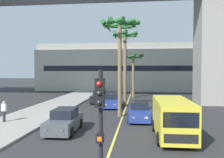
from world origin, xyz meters
TOP-DOWN VIEW (x-y plane):
  - lane_stripe_center at (0.00, 24.00)m, footprint 0.14×56.00m
  - pier_building_backdrop at (0.00, 49.54)m, footprint 38.16×8.04m
  - car_queue_front at (-3.54, 16.55)m, footprint 1.92×4.14m
  - car_queue_second at (-1.55, 27.05)m, footprint 1.95×4.16m
  - car_queue_third at (1.48, 20.82)m, footprint 1.91×4.14m
  - car_queue_fourth at (-3.54, 30.58)m, footprint 1.85×4.11m
  - delivery_van at (3.51, 15.87)m, footprint 2.25×5.29m
  - traffic_light_median_near at (0.46, 7.36)m, footprint 0.24×0.37m
  - palm_tree_near_median at (-0.25, 22.19)m, footprint 3.59×3.57m
  - palm_tree_mid_median at (0.56, 36.45)m, footprint 3.15×3.25m
  - palm_tree_far_median at (-0.17, 28.29)m, footprint 3.36×3.44m
  - pedestrian_near_crosswalk at (-8.95, 18.30)m, footprint 0.34×0.22m

SIDE VIEW (x-z plane):
  - lane_stripe_center at x=0.00m, z-range 0.00..0.01m
  - car_queue_front at x=-3.54m, z-range -0.06..1.50m
  - car_queue_second at x=-1.55m, z-range -0.06..1.50m
  - car_queue_third at x=1.48m, z-range -0.06..1.50m
  - car_queue_fourth at x=-3.54m, z-range -0.06..1.50m
  - pedestrian_near_crosswalk at x=-8.95m, z-range 0.19..1.81m
  - delivery_van at x=3.51m, z-range 0.11..2.47m
  - traffic_light_median_near at x=0.46m, z-range 0.61..4.81m
  - pier_building_backdrop at x=0.00m, z-range -0.06..9.21m
  - palm_tree_mid_median at x=0.56m, z-range 2.05..8.64m
  - palm_tree_far_median at x=-0.17m, z-range 2.58..11.23m
  - palm_tree_near_median at x=-0.25m, z-range 3.05..11.72m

